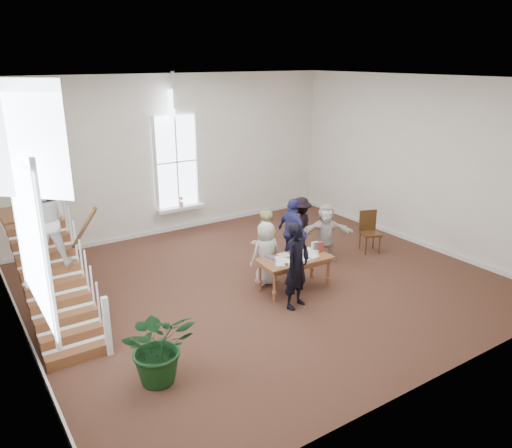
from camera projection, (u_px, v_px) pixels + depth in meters
ground at (263, 282)px, 11.45m from camera, size 10.00×10.00×0.00m
room_shell at (180, 217)px, 14.80m from camera, size 10.49×10.00×10.00m
staircase at (48, 244)px, 9.27m from camera, size 1.10×4.10×2.92m
library_table at (295, 261)px, 10.90m from camera, size 1.65×0.90×0.81m
police_officer at (297, 266)px, 10.08m from camera, size 0.77×0.62×1.82m
elderly_woman at (266, 253)px, 11.18m from camera, size 0.75×0.52×1.47m
person_yellow at (264, 242)px, 11.71m from camera, size 0.81×0.67×1.56m
woman_cluster_a at (292, 232)px, 12.18m from camera, size 0.45×1.01×1.70m
woman_cluster_b at (300, 226)px, 12.87m from camera, size 1.14×1.04×1.53m
woman_cluster_c at (326, 232)px, 12.53m from camera, size 1.40×1.03×1.46m
floor_plant at (159, 345)px, 7.80m from camera, size 1.34×1.23×1.27m
side_chair at (369, 229)px, 13.15m from camera, size 0.61×0.61×1.09m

